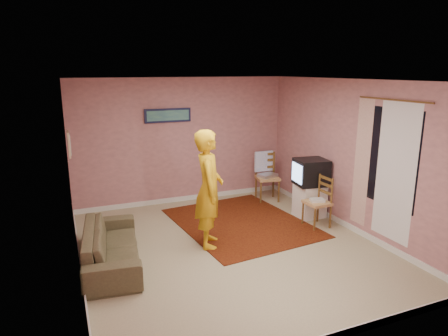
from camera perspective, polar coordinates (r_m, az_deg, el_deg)
name	(u,v)px	position (r m, az deg, el deg)	size (l,w,h in m)	color
ground	(230,247)	(6.48, 0.85, -11.19)	(5.00, 5.00, 0.00)	tan
wall_back	(182,141)	(8.35, -5.95, 3.84)	(4.50, 0.02, 2.60)	#B8797A
wall_front	(334,226)	(3.99, 15.46, -7.98)	(4.50, 0.02, 2.60)	#B8797A
wall_left	(72,184)	(5.58, -20.85, -2.10)	(0.02, 5.00, 2.60)	#B8797A
wall_right	(350,156)	(7.22, 17.52, 1.67)	(0.02, 5.00, 2.60)	#B8797A
ceiling	(231,80)	(5.87, 0.94, 12.44)	(4.50, 5.00, 0.02)	silver
baseboard_back	(184,198)	(8.65, -5.73, -4.35)	(4.50, 0.02, 0.10)	silver
baseboard_left	(81,270)	(6.03, -19.71, -13.60)	(0.02, 5.00, 0.10)	silver
baseboard_right	(344,224)	(7.57, 16.77, -7.62)	(0.02, 5.00, 0.10)	silver
window	(390,158)	(6.54, 22.59, 1.36)	(0.01, 1.10, 1.50)	black
curtain_sheer	(395,173)	(6.47, 23.26, -0.65)	(0.01, 0.75, 2.10)	silver
curtain_floral	(362,163)	(6.95, 19.10, 0.67)	(0.01, 0.35, 2.10)	beige
curtain_rod	(393,100)	(6.39, 23.03, 8.96)	(0.02, 0.02, 1.40)	brown
picture_back	(168,115)	(8.16, -8.02, 7.45)	(0.95, 0.04, 0.28)	#141637
picture_left	(69,144)	(7.09, -21.26, 3.21)	(0.04, 0.38, 0.42)	beige
area_rug	(241,223)	(7.42, 2.42, -7.79)	(2.13, 2.66, 0.01)	black
tv_cabinet	(310,200)	(7.81, 12.12, -4.56)	(0.50, 0.45, 0.63)	white
crt_tv	(311,172)	(7.66, 12.29, -0.57)	(0.63, 0.58, 0.49)	black
chair_a	(268,172)	(8.54, 6.25, -0.60)	(0.54, 0.52, 0.55)	tan
dvd_player	(268,175)	(8.55, 6.24, -1.05)	(0.38, 0.27, 0.07)	#BCBCC1
blue_throw	(264,161)	(8.65, 5.69, 0.97)	(0.42, 0.05, 0.44)	#8FA8EA
chair_b	(317,197)	(7.27, 13.20, -4.00)	(0.41, 0.43, 0.50)	tan
game_console	(317,200)	(7.29, 13.17, -4.49)	(0.24, 0.18, 0.05)	silver
sofa	(112,246)	(6.09, -15.77, -10.61)	(1.90, 0.74, 0.56)	brown
person	(209,189)	(6.24, -2.17, -3.01)	(0.68, 0.45, 1.87)	gold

